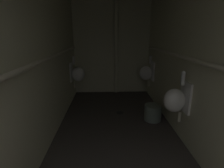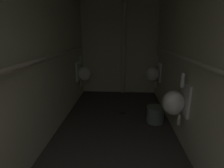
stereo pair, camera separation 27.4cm
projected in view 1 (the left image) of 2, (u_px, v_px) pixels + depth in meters
floor at (117, 142)px, 2.67m from camera, size 2.07×4.70×0.08m
wall_left at (41, 62)px, 2.30m from camera, size 0.06×4.70×2.38m
wall_right at (192, 62)px, 2.37m from camera, size 0.06×4.70×2.38m
wall_back at (112, 48)px, 4.56m from camera, size 2.07×0.06×2.38m
urinal_left_mid at (77, 74)px, 4.10m from camera, size 0.32×0.30×0.76m
urinal_right_mid at (176, 100)px, 2.47m from camera, size 0.32×0.30×0.76m
urinal_right_far at (147, 73)px, 4.20m from camera, size 0.32×0.30×0.76m
supply_pipe_left at (48, 59)px, 2.27m from camera, size 0.06×3.92×0.06m
supply_pipe_right at (186, 58)px, 2.35m from camera, size 0.06×3.99×0.06m
standpipe_back_wall at (116, 49)px, 4.46m from camera, size 0.11×0.11×2.33m
floor_drain at (120, 113)px, 3.57m from camera, size 0.14×0.14×0.01m
waste_bin at (153, 113)px, 3.24m from camera, size 0.31×0.31×0.29m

